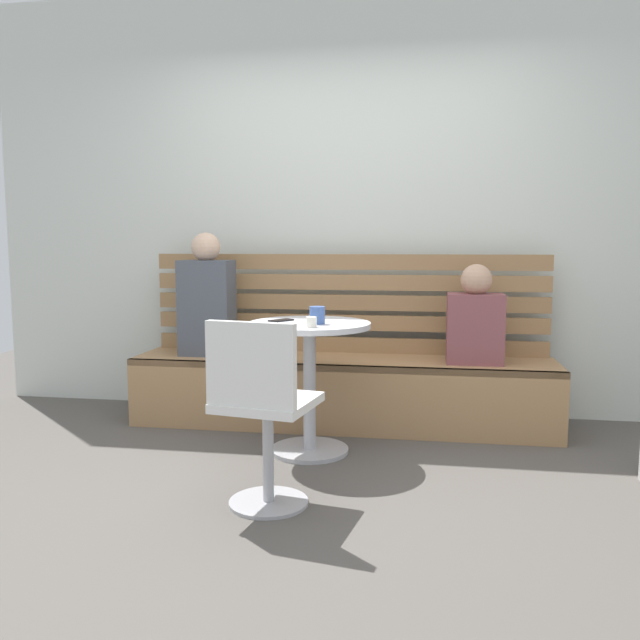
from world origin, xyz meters
name	(u,v)px	position (x,y,z in m)	size (l,w,h in m)	color
ground	(308,496)	(0.00, 0.00, 0.00)	(8.00, 8.00, 0.00)	#514C47
back_wall	(351,204)	(0.00, 1.64, 1.45)	(5.20, 0.10, 2.90)	silver
booth_bench	(342,392)	(0.00, 1.20, 0.22)	(2.70, 0.52, 0.44)	#A87C51
booth_backrest	(347,303)	(0.00, 1.44, 0.78)	(2.65, 0.04, 0.66)	#9A7249
cafe_table	(309,362)	(-0.11, 0.63, 0.52)	(0.68, 0.68, 0.74)	#ADADB2
white_chair	(262,407)	(-0.17, -0.19, 0.46)	(0.46, 0.46, 0.85)	#ADADB2
person_adult	(207,300)	(-0.90, 1.20, 0.80)	(0.34, 0.22, 0.81)	#4C515B
person_child_left	(475,320)	(0.83, 1.17, 0.71)	(0.34, 0.22, 0.61)	brown
cup_mug_blue	(317,315)	(-0.05, 0.56, 0.79)	(0.08, 0.08, 0.10)	#3D5B9E
cup_espresso_small	(311,322)	(-0.06, 0.41, 0.77)	(0.06, 0.06, 0.06)	silver
phone_on_table	(281,320)	(-0.28, 0.66, 0.74)	(0.07, 0.14, 0.01)	black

